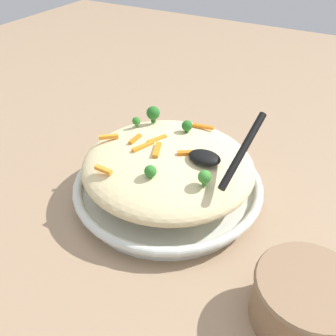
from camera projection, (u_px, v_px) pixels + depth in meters
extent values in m
plane|color=#9E7F60|center=(168.00, 194.00, 0.71)|extent=(2.40, 2.40, 0.00)
cylinder|color=silver|center=(168.00, 190.00, 0.70)|extent=(0.32, 0.32, 0.02)
torus|color=silver|center=(168.00, 183.00, 0.69)|extent=(0.35, 0.35, 0.02)
torus|color=black|center=(168.00, 181.00, 0.69)|extent=(0.34, 0.34, 0.00)
ellipsoid|color=beige|center=(168.00, 165.00, 0.67)|extent=(0.31, 0.30, 0.07)
cube|color=orange|center=(203.00, 126.00, 0.72)|extent=(0.04, 0.02, 0.01)
cube|color=orange|center=(143.00, 147.00, 0.65)|extent=(0.02, 0.04, 0.01)
cube|color=orange|center=(185.00, 153.00, 0.63)|extent=(0.03, 0.02, 0.01)
cube|color=orange|center=(157.00, 139.00, 0.67)|extent=(0.03, 0.04, 0.01)
cube|color=orange|center=(103.00, 170.00, 0.60)|extent=(0.03, 0.01, 0.01)
cube|color=orange|center=(135.00, 139.00, 0.67)|extent=(0.01, 0.03, 0.01)
cube|color=orange|center=(157.00, 150.00, 0.64)|extent=(0.02, 0.04, 0.01)
cube|color=orange|center=(109.00, 137.00, 0.69)|extent=(0.03, 0.03, 0.01)
cylinder|color=#377928|center=(204.00, 183.00, 0.57)|extent=(0.01, 0.01, 0.01)
sphere|color=#3D8E33|center=(205.00, 177.00, 0.57)|extent=(0.02, 0.02, 0.02)
cylinder|color=#296820|center=(137.00, 125.00, 0.72)|extent=(0.01, 0.01, 0.01)
sphere|color=#2D7A28|center=(136.00, 121.00, 0.72)|extent=(0.02, 0.02, 0.02)
cylinder|color=#296820|center=(151.00, 176.00, 0.59)|extent=(0.01, 0.01, 0.01)
sphere|color=#2D7A28|center=(150.00, 171.00, 0.58)|extent=(0.02, 0.02, 0.02)
cylinder|color=#205B1C|center=(185.00, 130.00, 0.70)|extent=(0.01, 0.01, 0.01)
sphere|color=#236B23|center=(185.00, 125.00, 0.69)|extent=(0.02, 0.02, 0.02)
cylinder|color=#205B1C|center=(153.00, 120.00, 0.73)|extent=(0.01, 0.01, 0.01)
sphere|color=#236B23|center=(153.00, 113.00, 0.72)|extent=(0.03, 0.03, 0.03)
ellipsoid|color=black|center=(205.00, 157.00, 0.62)|extent=(0.06, 0.04, 0.02)
cylinder|color=black|center=(242.00, 151.00, 0.57)|extent=(0.03, 0.13, 0.08)
cylinder|color=#8C6B4C|center=(305.00, 301.00, 0.48)|extent=(0.14, 0.14, 0.08)
torus|color=#8C6B4C|center=(311.00, 285.00, 0.46)|extent=(0.14, 0.14, 0.01)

